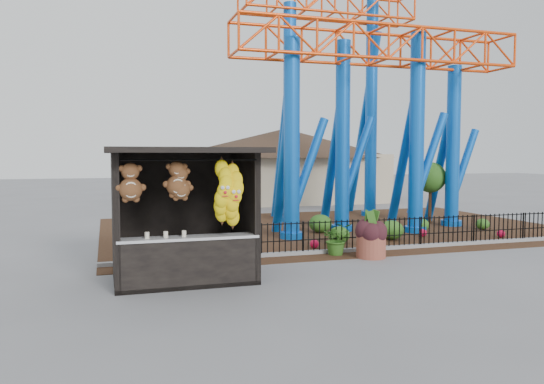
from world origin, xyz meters
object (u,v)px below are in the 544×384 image
object	(u,v)px
roller_coaster	(358,69)
terracotta_planter	(371,246)
prize_booth	(184,215)
potted_plant	(337,239)

from	to	relation	value
roller_coaster	terracotta_planter	bearing A→B (deg)	-112.76
prize_booth	terracotta_planter	bearing A→B (deg)	11.71
terracotta_planter	roller_coaster	bearing A→B (deg)	67.24
prize_booth	roller_coaster	distance (m)	11.99
prize_booth	potted_plant	xyz separation A→B (m)	(4.75, 1.81, -1.06)
terracotta_planter	potted_plant	size ratio (longest dim) A/B	0.87
roller_coaster	terracotta_planter	xyz separation A→B (m)	(-2.60, -6.19, -6.12)
terracotta_planter	potted_plant	xyz separation A→B (m)	(-0.77, 0.67, 0.16)
prize_booth	terracotta_planter	distance (m)	5.77
roller_coaster	potted_plant	bearing A→B (deg)	-121.37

